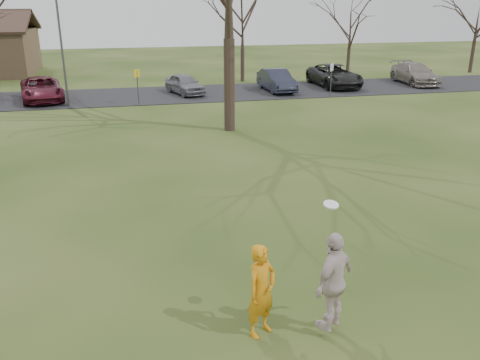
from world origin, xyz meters
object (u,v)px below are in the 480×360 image
object	(u,v)px
car_4	(185,84)
lamp_post	(60,36)
car_5	(277,80)
player_defender	(261,291)
catching_play	(334,281)
car_7	(415,74)
car_2	(42,89)
car_6	(334,75)

from	to	relation	value
car_4	lamp_post	distance (m)	8.18
car_5	lamp_post	world-z (taller)	lamp_post
player_defender	catching_play	bearing A→B (deg)	-45.42
car_7	catching_play	xyz separation A→B (m)	(-17.27, -25.91, 0.33)
car_2	car_7	distance (m)	25.66
car_4	car_7	bearing A→B (deg)	-16.36
car_2	car_4	distance (m)	8.76
car_5	catching_play	size ratio (longest dim) A/B	1.78
player_defender	car_4	xyz separation A→B (m)	(1.64, 25.16, -0.22)
car_2	car_7	bearing A→B (deg)	-8.95
car_5	lamp_post	distance (m)	13.78
car_7	lamp_post	size ratio (longest dim) A/B	0.80
lamp_post	catching_play	bearing A→B (deg)	-73.76
car_4	lamp_post	world-z (taller)	lamp_post
lamp_post	car_4	bearing A→B (deg)	19.03
car_4	car_5	world-z (taller)	car_5
catching_play	player_defender	bearing A→B (deg)	167.48
player_defender	car_6	distance (m)	28.61
car_2	lamp_post	xyz separation A→B (m)	(1.68, -2.10, 3.23)
car_5	car_6	world-z (taller)	car_6
player_defender	car_2	xyz separation A→B (m)	(-7.11, 24.82, -0.16)
player_defender	catching_play	world-z (taller)	catching_play
car_5	car_6	distance (m)	4.64
player_defender	car_7	distance (m)	31.63
player_defender	car_7	xyz separation A→B (m)	(18.53, 25.63, -0.13)
car_4	car_7	size ratio (longest dim) A/B	0.75
car_2	catching_play	bearing A→B (deg)	-82.31
car_7	lamp_post	bearing A→B (deg)	-169.67
car_6	catching_play	world-z (taller)	catching_play
car_2	car_6	xyz separation A→B (m)	(19.44, 1.00, 0.06)
car_7	lamp_post	xyz separation A→B (m)	(-23.97, -2.91, 3.20)
car_2	car_6	world-z (taller)	car_6
car_5	car_7	bearing A→B (deg)	0.99
car_6	lamp_post	xyz separation A→B (m)	(-17.77, -3.10, 3.17)
player_defender	car_5	bearing A→B (deg)	39.72
catching_play	car_5	bearing A→B (deg)	75.47
car_5	lamp_post	bearing A→B (deg)	-173.73
car_6	lamp_post	world-z (taller)	lamp_post
catching_play	car_4	bearing A→B (deg)	89.15
catching_play	car_2	bearing A→B (deg)	108.46
car_5	car_4	bearing A→B (deg)	174.37
player_defender	car_6	world-z (taller)	player_defender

